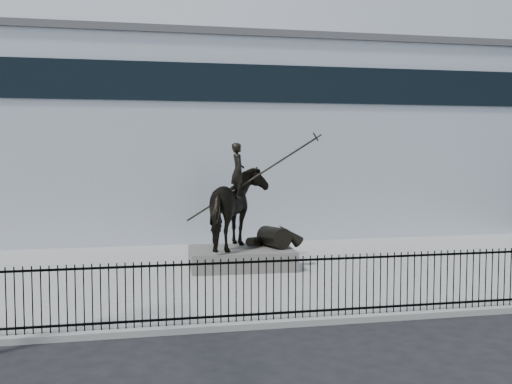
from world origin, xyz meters
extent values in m
plane|color=black|center=(0.00, 0.00, 0.00)|extent=(120.00, 120.00, 0.00)
cube|color=gray|center=(0.00, 7.00, 0.07)|extent=(30.00, 12.00, 0.15)
cube|color=silver|center=(0.00, 20.00, 4.50)|extent=(44.00, 14.00, 9.00)
cube|color=black|center=(0.00, 1.25, 0.30)|extent=(22.00, 0.05, 0.05)
cube|color=black|center=(0.00, 1.25, 1.55)|extent=(22.00, 0.05, 0.05)
cube|color=black|center=(0.00, 1.25, 0.90)|extent=(22.00, 0.03, 1.50)
cube|color=#54514D|center=(0.04, 7.63, 0.48)|extent=(3.59, 2.55, 0.65)
imported|color=black|center=(0.04, 7.63, 2.19)|extent=(2.48, 2.86, 2.78)
imported|color=black|center=(-0.07, 7.64, 3.46)|extent=(0.48, 0.70, 1.88)
cylinder|color=black|center=(0.42, 7.61, 3.18)|extent=(4.47, 0.26, 2.83)
camera|label=1|loc=(-3.69, -12.28, 4.16)|focal=42.00mm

